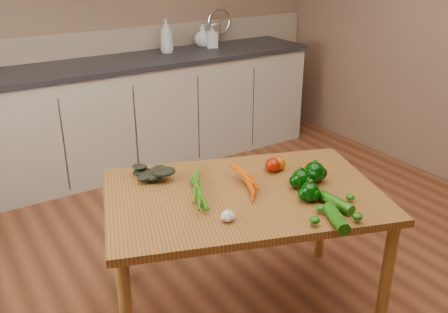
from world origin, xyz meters
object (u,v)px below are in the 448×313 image
at_px(garlic_bulb, 228,216).
at_px(pepper_b, 314,172).
at_px(tomato_a, 273,165).
at_px(zucchini_a, 336,202).
at_px(pepper_c, 310,192).
at_px(soap_bottle_b, 212,36).
at_px(leafy_greens, 151,170).
at_px(soap_bottle_a, 166,36).
at_px(carrot_bunch, 232,185).
at_px(pepper_a, 301,179).
at_px(soap_bottle_c, 203,36).
at_px(tomato_c, 308,169).
at_px(table, 243,206).
at_px(tomato_b, 278,164).
at_px(zucchini_b, 336,218).

bearing_deg(garlic_bulb, pepper_b, 9.18).
relative_size(tomato_a, zucchini_a, 0.44).
height_order(pepper_b, zucchini_a, pepper_b).
bearing_deg(tomato_a, pepper_c, -98.41).
relative_size(soap_bottle_b, pepper_b, 1.99).
distance_m(garlic_bulb, tomato_a, 0.54).
distance_m(pepper_b, pepper_c, 0.20).
distance_m(leafy_greens, zucchini_a, 0.90).
relative_size(soap_bottle_a, carrot_bunch, 1.19).
relative_size(soap_bottle_a, pepper_a, 2.96).
height_order(carrot_bunch, pepper_a, pepper_a).
bearing_deg(leafy_greens, carrot_bunch, -50.70).
height_order(soap_bottle_b, soap_bottle_c, soap_bottle_b).
distance_m(garlic_bulb, tomato_c, 0.60).
xyz_separation_m(soap_bottle_c, garlic_bulb, (-1.25, -2.37, -0.29)).
height_order(soap_bottle_c, pepper_c, soap_bottle_c).
height_order(leafy_greens, zucchini_a, leafy_greens).
height_order(table, tomato_b, tomato_b).
xyz_separation_m(soap_bottle_a, zucchini_b, (-0.49, -2.56, -0.33)).
bearing_deg(garlic_bulb, soap_bottle_a, 69.44).
bearing_deg(leafy_greens, zucchini_b, -60.09).
height_order(soap_bottle_c, pepper_a, soap_bottle_c).
xyz_separation_m(leafy_greens, pepper_a, (0.56, -0.48, 0.00)).
bearing_deg(pepper_c, garlic_bulb, 173.63).
height_order(garlic_bulb, pepper_b, pepper_b).
height_order(pepper_c, zucchini_b, pepper_c).
relative_size(soap_bottle_c, pepper_b, 1.86).
bearing_deg(zucchini_b, leafy_greens, 119.91).
distance_m(soap_bottle_a, tomato_b, 2.06).
xyz_separation_m(pepper_a, zucchini_a, (0.01, -0.23, -0.02)).
height_order(pepper_a, pepper_c, pepper_a).
bearing_deg(soap_bottle_b, pepper_c, 176.88).
relative_size(pepper_b, zucchini_b, 0.55).
distance_m(table, tomato_a, 0.30).
xyz_separation_m(leafy_greens, tomato_a, (0.56, -0.26, -0.01)).
distance_m(pepper_c, tomato_a, 0.34).
bearing_deg(pepper_a, soap_bottle_c, 70.88).
bearing_deg(tomato_a, soap_bottle_c, 69.05).
relative_size(leafy_greens, pepper_b, 1.78).
bearing_deg(tomato_b, leafy_greens, 156.60).
xyz_separation_m(table, pepper_a, (0.25, -0.11, 0.12)).
xyz_separation_m(pepper_a, tomato_c, (0.12, 0.09, -0.02)).
xyz_separation_m(tomato_a, tomato_b, (0.04, 0.00, -0.00)).
height_order(leafy_greens, garlic_bulb, leafy_greens).
bearing_deg(zucchini_a, tomato_b, 86.27).
relative_size(soap_bottle_c, carrot_bunch, 0.81).
relative_size(soap_bottle_a, tomato_c, 4.16).
distance_m(pepper_b, zucchini_a, 0.26).
height_order(table, garlic_bulb, garlic_bulb).
distance_m(pepper_c, zucchini_b, 0.22).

